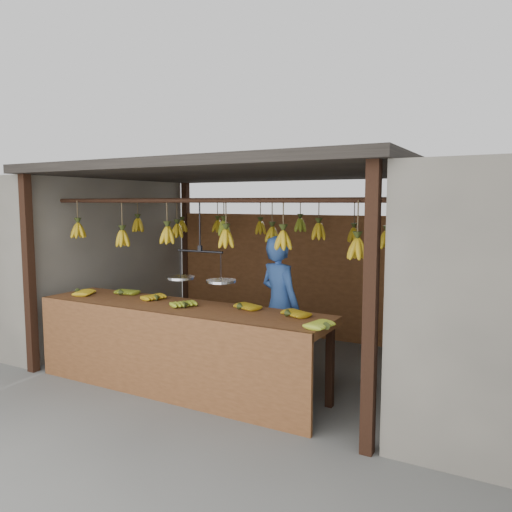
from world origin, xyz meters
The scene contains 8 objects.
ground centered at (0.00, 0.00, 0.00)m, with size 80.00×80.00×0.00m, color #5B5B57.
stall centered at (0.00, 0.33, 1.97)m, with size 4.30×3.30×2.40m.
neighbor_left centered at (-3.60, 0.00, 1.15)m, with size 3.00×3.00×2.30m, color slate.
counter centered at (-0.14, -1.23, 0.70)m, with size 3.53×0.76×0.96m.
hanging_bananas centered at (0.01, 0.00, 1.62)m, with size 3.62×2.22×0.39m.
balance_scale centered at (0.06, -1.00, 1.22)m, with size 0.80×0.31×0.84m.
vendor centered at (0.56, -0.14, 0.80)m, with size 0.58×0.38×1.60m, color #3359A5.
bag_bundles centered at (1.94, 1.35, 0.99)m, with size 0.08×0.26×1.26m.
Camera 1 is at (3.05, -5.22, 1.98)m, focal length 35.00 mm.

